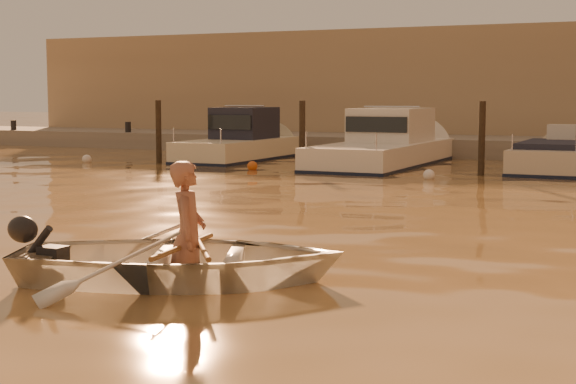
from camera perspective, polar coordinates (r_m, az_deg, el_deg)
The scene contains 17 objects.
ground_plane at distance 11.38m, azimuth -1.73°, elevation -4.64°, with size 160.00×160.00×0.00m, color olive.
dinghy at distance 10.30m, azimuth -7.00°, elevation -4.30°, with size 2.71×3.79×0.79m, color silver.
person at distance 10.23m, azimuth -6.47°, elevation -2.77°, with size 0.62×0.41×1.71m, color #9E644F.
outboard_motor at distance 10.64m, azimuth -15.03°, elevation -4.09°, with size 0.90×0.40×0.70m, color black, non-canonical shape.
oar_port at distance 10.23m, azimuth -5.63°, elevation -3.51°, with size 0.06×0.06×2.10m, color brown.
oar_starboard at distance 10.26m, azimuth -6.74°, elevation -3.50°, with size 0.06×0.06×2.10m, color brown.
moored_boat_1 at distance 29.49m, azimuth -3.31°, elevation 3.29°, with size 2.09×6.26×1.75m, color beige, non-canonical shape.
moored_boat_2 at distance 27.46m, azimuth 6.19°, elevation 3.04°, with size 2.55×8.45×1.75m, color white, non-canonical shape.
moored_boat_3 at distance 26.31m, azimuth 16.96°, elevation 1.80°, with size 2.03×5.87×0.95m, color beige, non-canonical shape.
piling_0 at distance 28.42m, azimuth -8.36°, elevation 3.68°, with size 0.18×0.18×2.20m, color #2D2319.
piling_1 at distance 26.04m, azimuth 0.92°, elevation 3.51°, with size 0.18×0.18×2.20m, color #2D2319.
piling_2 at distance 24.39m, azimuth 12.41°, elevation 3.18°, with size 0.18×0.18×2.20m, color #2D2319.
fender_a at distance 29.18m, azimuth -12.88°, elevation 2.08°, with size 0.30×0.30×0.30m, color white.
fender_b at distance 25.68m, azimuth -2.32°, elevation 1.68°, with size 0.30×0.30×0.30m, color #C95717.
fender_c at distance 23.09m, azimuth 9.10°, elevation 1.09°, with size 0.30×0.30×0.30m, color white.
quay at distance 31.96m, azimuth 15.68°, elevation 2.44°, with size 52.00×4.00×1.00m, color gray.
waterfront_building at distance 37.34m, azimuth 17.12°, elevation 6.37°, with size 46.00×7.00×4.80m, color #9E8466.
Camera 1 is at (4.97, -10.01, 2.15)m, focal length 55.00 mm.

